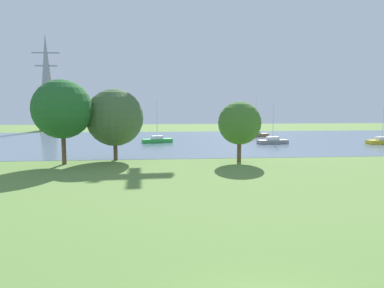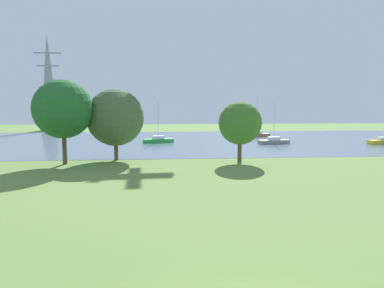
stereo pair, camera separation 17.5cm
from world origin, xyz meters
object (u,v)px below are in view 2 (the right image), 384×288
object	(u,v)px
tree_mid_shore	(115,118)
sailboat_brown	(257,134)
sailboat_green	(158,140)
sailboat_yellow	(384,141)
sailboat_gray	(274,141)
tree_east_far	(63,109)
tree_west_far	(240,123)
electricity_pylon	(49,82)

from	to	relation	value
tree_mid_shore	sailboat_brown	bearing A→B (deg)	48.87
sailboat_green	sailboat_yellow	world-z (taller)	sailboat_green
sailboat_green	sailboat_brown	bearing A→B (deg)	25.66
sailboat_green	sailboat_gray	distance (m)	18.34
sailboat_brown	sailboat_yellow	world-z (taller)	sailboat_brown
tree_east_far	tree_west_far	distance (m)	18.25
sailboat_green	sailboat_gray	size ratio (longest dim) A/B	1.07
tree_east_far	tree_west_far	bearing A→B (deg)	-0.27
sailboat_brown	tree_east_far	bearing A→B (deg)	-134.32
tree_west_far	sailboat_gray	bearing A→B (deg)	60.98
sailboat_green	tree_mid_shore	size ratio (longest dim) A/B	0.87
sailboat_brown	sailboat_green	size ratio (longest dim) A/B	1.11
sailboat_yellow	sailboat_gray	size ratio (longest dim) A/B	0.93
electricity_pylon	sailboat_brown	bearing A→B (deg)	-25.00
tree_west_far	tree_mid_shore	bearing A→B (deg)	170.17
sailboat_brown	sailboat_yellow	size ratio (longest dim) A/B	1.28
tree_mid_shore	electricity_pylon	distance (m)	52.66
sailboat_yellow	tree_west_far	distance (m)	30.24
tree_mid_shore	electricity_pylon	bearing A→B (deg)	114.72
sailboat_green	tree_west_far	bearing A→B (deg)	-65.77
sailboat_yellow	sailboat_gray	world-z (taller)	sailboat_gray
sailboat_green	tree_west_far	world-z (taller)	sailboat_green
tree_mid_shore	tree_west_far	size ratio (longest dim) A/B	1.21
sailboat_green	tree_mid_shore	bearing A→B (deg)	-104.10
sailboat_gray	tree_mid_shore	xyz separation A→B (m)	(-22.43, -14.18, 4.23)
sailboat_brown	tree_west_far	xyz separation A→B (m)	(-9.82, -28.78, 3.66)
sailboat_gray	tree_east_far	distance (m)	32.29
sailboat_yellow	electricity_pylon	size ratio (longest dim) A/B	0.26
tree_east_far	sailboat_green	bearing A→B (deg)	64.75
sailboat_gray	electricity_pylon	xyz separation A→B (m)	(-44.28, 33.26, 10.97)
sailboat_green	sailboat_yellow	distance (m)	35.37
sailboat_brown	sailboat_yellow	distance (m)	21.47
sailboat_brown	tree_mid_shore	xyz separation A→B (m)	(-23.12, -26.47, 4.21)
sailboat_gray	tree_west_far	distance (m)	19.20
sailboat_brown	sailboat_yellow	xyz separation A→B (m)	(16.29, -13.98, -0.02)
sailboat_yellow	tree_mid_shore	world-z (taller)	tree_mid_shore
tree_west_far	electricity_pylon	world-z (taller)	electricity_pylon
sailboat_gray	tree_mid_shore	distance (m)	26.87
sailboat_green	sailboat_gray	bearing A→B (deg)	-10.36
tree_mid_shore	tree_west_far	distance (m)	13.50
tree_east_far	sailboat_brown	bearing A→B (deg)	45.68
sailboat_gray	tree_mid_shore	size ratio (longest dim) A/B	0.82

